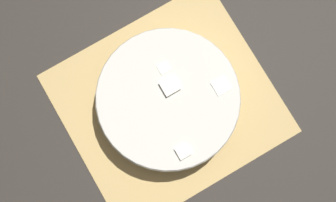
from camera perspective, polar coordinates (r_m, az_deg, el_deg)
The scene contains 3 objects.
ground_plane at distance 0.99m, azimuth 0.00°, elevation -0.30°, with size 6.00×6.00×0.00m, color #2D2823.
bamboo_mat_center at distance 0.98m, azimuth 0.00°, elevation -0.27°, with size 0.42×0.38×0.01m.
fruit_salad_bowl at distance 0.94m, azimuth 0.06°, elevation 0.12°, with size 0.29×0.29×0.08m.
Camera 1 is at (-0.07, -0.12, 0.98)m, focal length 50.00 mm.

